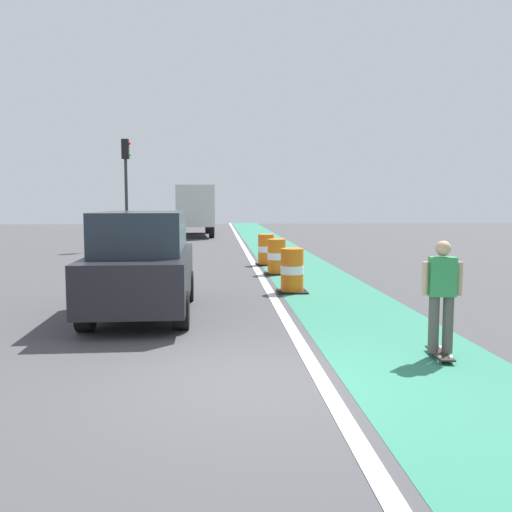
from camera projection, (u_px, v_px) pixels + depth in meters
ground_plane at (250, 383)px, 6.92m from camera, size 100.00×100.00×0.00m
bike_lane_strip at (300, 268)px, 19.00m from camera, size 2.50×80.00×0.01m
lane_divider_stripe at (256, 268)px, 18.90m from camera, size 0.20×80.00×0.01m
skateboarder_on_lane at (442, 295)px, 7.96m from camera, size 0.57×0.82×1.69m
parked_suv_nearest at (142, 263)px, 11.09m from camera, size 1.98×4.63×2.04m
traffic_barrel_front at (292, 271)px, 13.80m from camera, size 0.73×0.73×1.09m
traffic_barrel_mid at (277, 257)px, 17.27m from camera, size 0.73×0.73×1.09m
traffic_barrel_back at (266, 250)px, 19.81m from camera, size 0.73×0.73×1.09m
delivery_truck_down_block at (194, 208)px, 36.56m from camera, size 2.79×7.73×3.23m
traffic_light_corner at (126, 174)px, 25.87m from camera, size 0.41×0.32×5.10m
pedestrian_crossing at (99, 243)px, 18.44m from camera, size 0.34×0.20×1.61m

